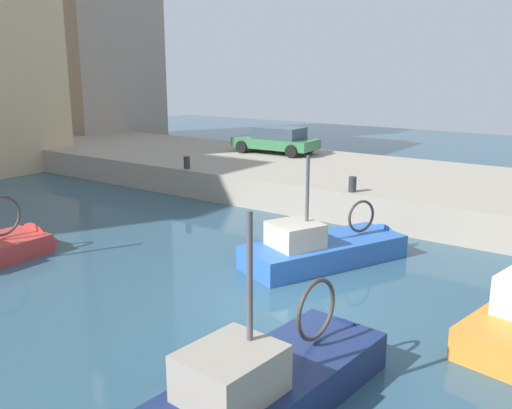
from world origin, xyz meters
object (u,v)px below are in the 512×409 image
Objects in this scene: fishing_boat_blue at (333,257)px; mooring_bollard_mid at (187,163)px; fishing_boat_navy at (277,396)px; mooring_bollard_south at (352,184)px; parked_car_green at (277,140)px.

fishing_boat_blue is 10.66× the size of mooring_bollard_mid.
mooring_bollard_mid is (3.85, 9.34, 1.37)m from fishing_boat_blue.
fishing_boat_navy is 10.91× the size of mooring_bollard_mid.
mooring_bollard_mid is at bearing 90.00° from mooring_bollard_south.
mooring_bollard_south is at bearing 20.30° from fishing_boat_navy.
mooring_bollard_south is at bearing -90.00° from mooring_bollard_mid.
fishing_boat_navy is 1.35× the size of parked_car_green.
mooring_bollard_mid is at bearing 48.03° from fishing_boat_navy.
mooring_bollard_mid is at bearing 174.04° from parked_car_green.
mooring_bollard_south is (-6.12, -7.36, -0.42)m from parked_car_green.
parked_car_green is 6.17m from mooring_bollard_mid.
fishing_boat_navy is 20.44m from parked_car_green.
fishing_boat_navy is at bearing -131.97° from mooring_bollard_mid.
fishing_boat_blue is 10.66× the size of mooring_bollard_south.
fishing_boat_blue is at bearing -160.81° from mooring_bollard_south.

